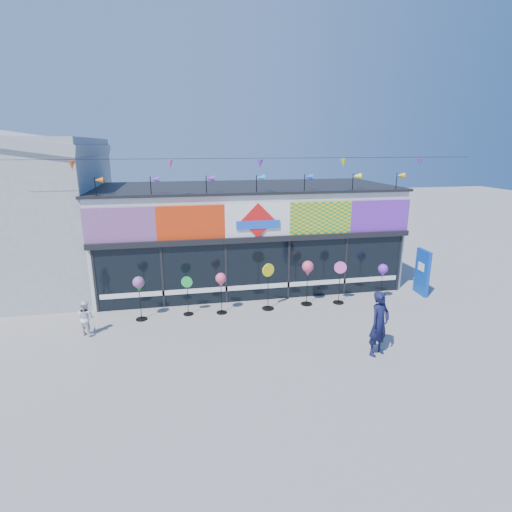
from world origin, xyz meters
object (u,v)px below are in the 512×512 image
object	(u,v)px
adult_man	(379,324)
blue_sign	(422,272)
spinner_4	(308,270)
spinner_6	(383,271)
spinner_5	(340,281)
spinner_2	(221,281)
spinner_0	(139,285)
spinner_3	(268,285)
spinner_1	(187,295)
child	(86,318)

from	to	relation	value
adult_man	blue_sign	bearing A→B (deg)	20.07
spinner_4	spinner_6	distance (m)	2.90
spinner_5	adult_man	world-z (taller)	adult_man
spinner_4	adult_man	xyz separation A→B (m)	(0.82, -3.89, -0.41)
spinner_2	spinner_4	world-z (taller)	spinner_4
spinner_4	adult_man	distance (m)	3.99
spinner_4	spinner_0	bearing A→B (deg)	-178.01
spinner_3	spinner_0	bearing A→B (deg)	-179.10
spinner_6	adult_man	size ratio (longest dim) A/B	0.78
spinner_3	spinner_4	bearing A→B (deg)	5.18
spinner_0	spinner_3	distance (m)	4.44
spinner_6	spinner_4	bearing A→B (deg)	176.59
spinner_1	spinner_4	bearing A→B (deg)	1.04
spinner_0	spinner_4	world-z (taller)	spinner_4
blue_sign	spinner_3	size ratio (longest dim) A/B	1.06
spinner_1	child	xyz separation A→B (m)	(-3.15, -0.94, -0.18)
blue_sign	spinner_6	world-z (taller)	blue_sign
spinner_0	spinner_1	bearing A→B (deg)	4.58
blue_sign	spinner_6	bearing A→B (deg)	-165.86
spinner_5	spinner_6	xyz separation A→B (m)	(1.67, -0.08, 0.31)
spinner_0	spinner_4	size ratio (longest dim) A/B	0.91
spinner_3	spinner_5	size ratio (longest dim) A/B	1.06
spinner_6	adult_man	world-z (taller)	adult_man
spinner_0	spinner_5	bearing A→B (deg)	0.89
spinner_4	spinner_6	bearing A→B (deg)	-3.41
spinner_6	child	xyz separation A→B (m)	(-10.39, -0.85, -0.60)
spinner_2	child	size ratio (longest dim) A/B	1.32
spinner_2	spinner_6	bearing A→B (deg)	0.02
spinner_5	spinner_2	bearing A→B (deg)	-178.97
spinner_1	spinner_0	bearing A→B (deg)	-175.42
spinner_2	blue_sign	bearing A→B (deg)	2.56
blue_sign	spinner_3	distance (m)	6.30
spinner_1	spinner_2	distance (m)	1.25
spinner_2	child	distance (m)	4.44
spinner_6	child	size ratio (longest dim) A/B	1.30
blue_sign	spinner_3	xyz separation A→B (m)	(-6.29, -0.32, -0.00)
spinner_2	spinner_4	xyz separation A→B (m)	(3.19, 0.17, 0.16)
spinner_1	spinner_4	distance (m)	4.40
spinner_5	child	xyz separation A→B (m)	(-8.72, -0.93, -0.30)
spinner_4	child	xyz separation A→B (m)	(-7.50, -1.02, -0.79)
spinner_3	spinner_6	world-z (taller)	spinner_3
blue_sign	spinner_2	world-z (taller)	blue_sign
spinner_3	child	xyz separation A→B (m)	(-6.00, -0.88, -0.35)
blue_sign	spinner_4	bearing A→B (deg)	-174.27
spinner_2	spinner_5	size ratio (longest dim) A/B	0.91
spinner_2	spinner_4	bearing A→B (deg)	3.12
spinner_0	spinner_6	world-z (taller)	spinner_0
blue_sign	child	distance (m)	12.35
adult_man	child	xyz separation A→B (m)	(-8.32, 2.87, -0.38)
spinner_3	spinner_6	distance (m)	4.40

